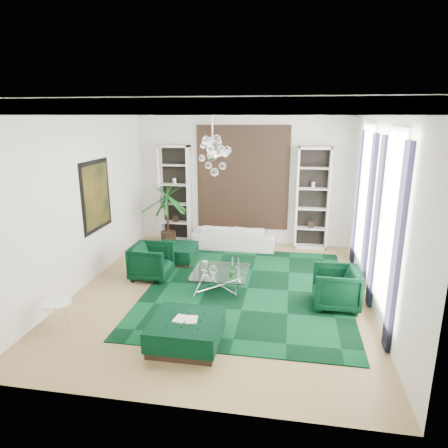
% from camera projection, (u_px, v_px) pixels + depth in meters
% --- Properties ---
extents(floor, '(6.00, 7.00, 0.02)m').
position_uv_depth(floor, '(221.00, 292.00, 8.45)').
color(floor, '#A48956').
rests_on(floor, ground).
extents(ceiling, '(6.00, 7.00, 0.02)m').
position_uv_depth(ceiling, '(221.00, 104.00, 7.44)').
color(ceiling, white).
rests_on(ceiling, ground).
extents(wall_back, '(6.00, 0.02, 3.80)m').
position_uv_depth(wall_back, '(243.00, 178.00, 11.28)').
color(wall_back, white).
rests_on(wall_back, ground).
extents(wall_front, '(6.00, 0.02, 3.80)m').
position_uv_depth(wall_front, '(169.00, 268.00, 4.61)').
color(wall_front, white).
rests_on(wall_front, ground).
extents(wall_left, '(0.02, 7.00, 3.80)m').
position_uv_depth(wall_left, '(81.00, 199.00, 8.43)').
color(wall_left, white).
rests_on(wall_left, ground).
extents(wall_right, '(0.02, 7.00, 3.80)m').
position_uv_depth(wall_right, '(380.00, 210.00, 7.46)').
color(wall_right, white).
rests_on(wall_right, ground).
extents(crown_molding, '(6.00, 7.00, 0.18)m').
position_uv_depth(crown_molding, '(221.00, 110.00, 7.47)').
color(crown_molding, white).
rests_on(crown_molding, ceiling).
extents(ceiling_medallion, '(0.90, 0.90, 0.05)m').
position_uv_depth(ceiling_medallion, '(224.00, 107.00, 7.74)').
color(ceiling_medallion, white).
rests_on(ceiling_medallion, ceiling).
extents(tapestry, '(2.50, 0.06, 2.80)m').
position_uv_depth(tapestry, '(243.00, 178.00, 11.23)').
color(tapestry, black).
rests_on(tapestry, wall_back).
extents(shelving_left, '(0.90, 0.38, 2.80)m').
position_uv_depth(shelving_left, '(175.00, 194.00, 11.54)').
color(shelving_left, white).
rests_on(shelving_left, floor).
extents(shelving_right, '(0.90, 0.38, 2.80)m').
position_uv_depth(shelving_right, '(313.00, 199.00, 10.91)').
color(shelving_right, white).
rests_on(shelving_right, floor).
extents(painting, '(0.04, 1.30, 1.60)m').
position_uv_depth(painting, '(97.00, 196.00, 9.01)').
color(painting, black).
rests_on(painting, wall_left).
extents(window_near, '(0.03, 1.10, 2.90)m').
position_uv_depth(window_near, '(389.00, 222.00, 6.60)').
color(window_near, white).
rests_on(window_near, wall_right).
extents(curtain_near_a, '(0.07, 0.30, 3.25)m').
position_uv_depth(curtain_near_a, '(397.00, 251.00, 5.93)').
color(curtain_near_a, black).
rests_on(curtain_near_a, floor).
extents(curtain_near_b, '(0.07, 0.30, 3.25)m').
position_uv_depth(curtain_near_b, '(376.00, 224.00, 7.42)').
color(curtain_near_b, black).
rests_on(curtain_near_b, floor).
extents(window_far, '(0.03, 1.10, 2.90)m').
position_uv_depth(window_far, '(365.00, 195.00, 8.89)').
color(window_far, white).
rests_on(window_far, wall_right).
extents(curtain_far_a, '(0.07, 0.30, 3.25)m').
position_uv_depth(curtain_far_a, '(368.00, 214.00, 8.22)').
color(curtain_far_a, black).
rests_on(curtain_far_a, floor).
extents(curtain_far_b, '(0.07, 0.30, 3.25)m').
position_uv_depth(curtain_far_b, '(357.00, 198.00, 9.70)').
color(curtain_far_b, black).
rests_on(curtain_far_b, floor).
extents(rug, '(4.20, 5.00, 0.02)m').
position_uv_depth(rug, '(247.00, 288.00, 8.59)').
color(rug, black).
rests_on(rug, floor).
extents(sofa, '(2.27, 0.89, 0.66)m').
position_uv_depth(sofa, '(234.00, 236.00, 11.15)').
color(sofa, silver).
rests_on(sofa, floor).
extents(armchair_left, '(0.87, 0.85, 0.79)m').
position_uv_depth(armchair_left, '(151.00, 261.00, 9.07)').
color(armchair_left, black).
rests_on(armchair_left, floor).
extents(armchair_right, '(0.87, 0.85, 0.79)m').
position_uv_depth(armchair_right, '(336.00, 288.00, 7.69)').
color(armchair_right, black).
rests_on(armchair_right, floor).
extents(coffee_table, '(1.17, 1.17, 0.40)m').
position_uv_depth(coffee_table, '(220.00, 280.00, 8.53)').
color(coffee_table, white).
rests_on(coffee_table, floor).
extents(ottoman_side, '(0.95, 0.95, 0.42)m').
position_uv_depth(ottoman_side, '(176.00, 254.00, 10.13)').
color(ottoman_side, black).
rests_on(ottoman_side, floor).
extents(ottoman_front, '(1.11, 1.11, 0.45)m').
position_uv_depth(ottoman_front, '(186.00, 332.00, 6.45)').
color(ottoman_front, black).
rests_on(ottoman_front, floor).
extents(book, '(0.38, 0.26, 0.03)m').
position_uv_depth(book, '(186.00, 319.00, 6.38)').
color(book, white).
rests_on(book, ottoman_front).
extents(side_table, '(0.51, 0.51, 0.49)m').
position_uv_depth(side_table, '(58.00, 315.00, 6.93)').
color(side_table, white).
rests_on(side_table, floor).
extents(palm, '(1.45, 1.45, 2.32)m').
position_uv_depth(palm, '(167.00, 205.00, 11.21)').
color(palm, '#19591D').
rests_on(palm, floor).
extents(chandelier, '(0.89, 0.89, 0.80)m').
position_uv_depth(chandelier, '(212.00, 155.00, 7.82)').
color(chandelier, white).
rests_on(chandelier, ceiling).
extents(table_plant, '(0.15, 0.12, 0.26)m').
position_uv_depth(table_plant, '(232.00, 271.00, 8.16)').
color(table_plant, '#19591D').
rests_on(table_plant, coffee_table).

